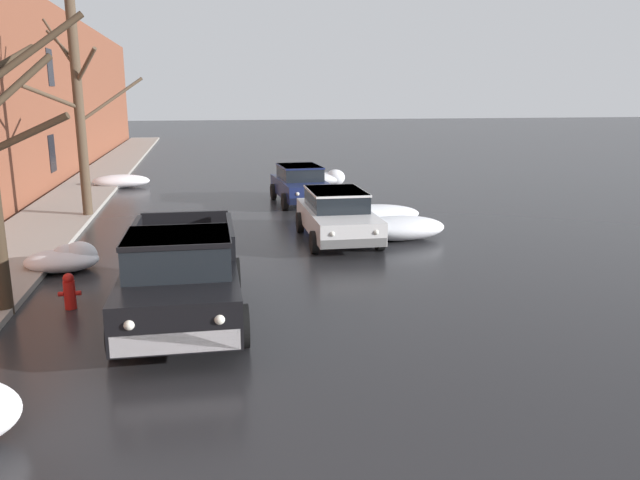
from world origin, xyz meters
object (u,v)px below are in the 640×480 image
pickup_truck_black_approaching_near_lane (182,275)px  sedan_darkblue_parked_kerbside_mid (301,183)px  fire_hydrant (69,291)px  sedan_white_parked_kerbside_close (337,214)px  bare_tree_mid_block (79,107)px

pickup_truck_black_approaching_near_lane → sedan_darkblue_parked_kerbside_mid: size_ratio=1.24×
sedan_darkblue_parked_kerbside_mid → fire_hydrant: 12.61m
sedan_white_parked_kerbside_close → sedan_darkblue_parked_kerbside_mid: bearing=90.1°
pickup_truck_black_approaching_near_lane → sedan_white_parked_kerbside_close: (4.14, 5.74, -0.13)m
pickup_truck_black_approaching_near_lane → fire_hydrant: (-2.16, 1.11, -0.52)m
sedan_white_parked_kerbside_close → fire_hydrant: size_ratio=6.05×
bare_tree_mid_block → sedan_white_parked_kerbside_close: bare_tree_mid_block is taller
bare_tree_mid_block → fire_hydrant: bearing=-82.9°
pickup_truck_black_approaching_near_lane → sedan_darkblue_parked_kerbside_mid: bearing=71.1°
sedan_white_parked_kerbside_close → fire_hydrant: 7.82m
bare_tree_mid_block → sedan_white_parked_kerbside_close: bearing=-32.2°
bare_tree_mid_block → sedan_darkblue_parked_kerbside_mid: bearing=12.2°
bare_tree_mid_block → fire_hydrant: size_ratio=9.83×
bare_tree_mid_block → pickup_truck_black_approaching_near_lane: bare_tree_mid_block is taller
bare_tree_mid_block → sedan_darkblue_parked_kerbside_mid: size_ratio=1.71×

